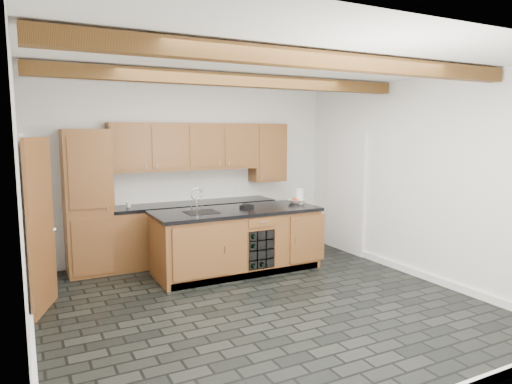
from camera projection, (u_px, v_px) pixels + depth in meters
ground at (259, 302)px, 5.54m from camera, size 5.00×5.00×0.00m
room_shell at (234, 174)px, 5.77m from camera, size 5.01×5.00×5.00m
back_cabinetry at (173, 201)px, 7.21m from camera, size 3.65×0.62×2.20m
island at (237, 240)px, 6.75m from camera, size 2.48×0.96×0.93m
faucet at (200, 209)px, 6.48m from camera, size 0.45×0.40×0.34m
kitchen_scale at (247, 206)px, 6.82m from camera, size 0.22×0.17×0.06m
fruit_bowl at (296, 201)px, 7.25m from camera, size 0.26×0.26×0.06m
fruit_cluster at (296, 199)px, 7.24m from camera, size 0.16×0.17×0.07m
paper_towel at (299, 196)px, 7.23m from camera, size 0.13×0.13×0.24m
mug at (129, 205)px, 6.86m from camera, size 0.10×0.10×0.09m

